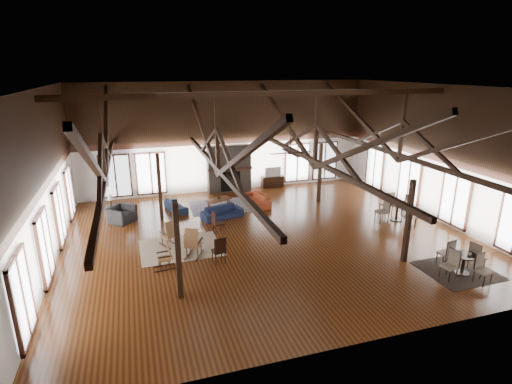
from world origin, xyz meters
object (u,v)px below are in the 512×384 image
object	(u,v)px
sofa_navy_left	(176,206)
sofa_orange	(257,199)
armchair	(121,214)
cafe_table_far	(397,209)
coffee_table	(219,200)
cafe_table_near	(464,260)
sofa_navy_front	(222,212)
tv_console	(272,182)

from	to	relation	value
sofa_navy_left	sofa_orange	distance (m)	4.06
armchair	cafe_table_far	distance (m)	12.51
coffee_table	cafe_table_near	size ratio (longest dim) A/B	0.69
sofa_navy_left	armchair	distance (m)	2.65
sofa_orange	armchair	xyz separation A→B (m)	(-6.57, -0.49, 0.07)
sofa_navy_front	cafe_table_far	xyz separation A→B (m)	(7.55, -2.63, 0.28)
sofa_navy_front	coffee_table	world-z (taller)	sofa_navy_front
cafe_table_near	cafe_table_far	bearing A→B (deg)	79.23
coffee_table	cafe_table_far	world-z (taller)	cafe_table_far
cafe_table_far	tv_console	xyz separation A→B (m)	(-3.64, 6.71, -0.24)
coffee_table	tv_console	bearing A→B (deg)	12.92
cafe_table_near	cafe_table_far	xyz separation A→B (m)	(0.93, 4.90, 0.06)
armchair	cafe_table_far	size ratio (longest dim) A/B	0.52
sofa_navy_front	tv_console	xyz separation A→B (m)	(3.91, 4.08, 0.04)
sofa_navy_front	tv_console	bearing A→B (deg)	31.29
sofa_navy_front	tv_console	world-z (taller)	tv_console
sofa_navy_front	sofa_navy_left	size ratio (longest dim) A/B	1.15
sofa_navy_left	coffee_table	size ratio (longest dim) A/B	1.24
sofa_navy_front	coffee_table	bearing A→B (deg)	68.96
coffee_table	tv_console	world-z (taller)	tv_console
coffee_table	cafe_table_near	distance (m)	11.08
cafe_table_near	tv_console	size ratio (longest dim) A/B	1.51
tv_console	sofa_orange	bearing A→B (deg)	-123.49
cafe_table_near	tv_console	xyz separation A→B (m)	(-2.71, 11.62, -0.17)
coffee_table	tv_console	distance (m)	4.58
cafe_table_far	armchair	bearing A→B (deg)	163.68
sofa_navy_front	cafe_table_near	xyz separation A→B (m)	(6.62, -7.53, 0.22)
cafe_table_near	cafe_table_far	distance (m)	4.99
sofa_navy_front	armchair	world-z (taller)	armchair
sofa_navy_front	cafe_table_far	world-z (taller)	cafe_table_far
sofa_navy_left	sofa_orange	bearing A→B (deg)	-108.92
sofa_navy_front	tv_console	size ratio (longest dim) A/B	1.49
cafe_table_near	coffee_table	bearing A→B (deg)	125.70
cafe_table_near	sofa_orange	bearing A→B (deg)	116.83
cafe_table_near	tv_console	world-z (taller)	cafe_table_near
cafe_table_far	tv_console	size ratio (longest dim) A/B	1.67
armchair	sofa_navy_left	bearing A→B (deg)	-33.50
cafe_table_near	sofa_navy_left	bearing A→B (deg)	132.86
coffee_table	armchair	distance (m)	4.64
cafe_table_far	sofa_navy_left	bearing A→B (deg)	155.55
cafe_table_near	cafe_table_far	size ratio (longest dim) A/B	0.90
sofa_navy_front	cafe_table_far	bearing A→B (deg)	-34.14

